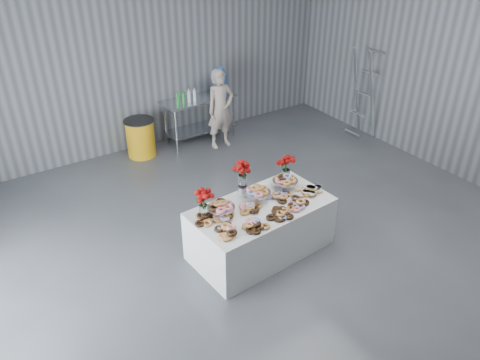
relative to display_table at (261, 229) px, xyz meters
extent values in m
plane|color=#3D4045|center=(0.16, -0.48, -0.38)|extent=(9.00, 9.00, 0.00)
cube|color=slate|center=(0.16, 4.02, 1.62)|extent=(8.00, 0.04, 4.00)
cube|color=white|center=(0.00, 0.00, 0.00)|extent=(1.96, 1.13, 0.75)
cube|color=silver|center=(1.05, 3.62, 0.51)|extent=(1.50, 0.60, 0.04)
cube|color=silver|center=(1.05, 3.62, -0.12)|extent=(1.40, 0.55, 0.03)
cylinder|color=silver|center=(0.40, 3.37, 0.05)|extent=(0.04, 0.04, 0.86)
cylinder|color=silver|center=(1.70, 3.37, 0.05)|extent=(0.04, 0.04, 0.86)
cylinder|color=silver|center=(0.40, 3.87, 0.05)|extent=(0.04, 0.04, 0.86)
cylinder|color=silver|center=(1.70, 3.87, 0.05)|extent=(0.04, 0.04, 0.86)
cylinder|color=silver|center=(-0.56, 0.11, 0.44)|extent=(0.06, 0.06, 0.12)
cylinder|color=silver|center=(-0.56, 0.11, 0.50)|extent=(0.36, 0.36, 0.01)
cylinder|color=silver|center=(0.04, 0.15, 0.44)|extent=(0.06, 0.06, 0.12)
cylinder|color=silver|center=(0.04, 0.15, 0.50)|extent=(0.36, 0.36, 0.01)
cylinder|color=silver|center=(0.54, 0.19, 0.44)|extent=(0.06, 0.06, 0.12)
cylinder|color=silver|center=(0.54, 0.19, 0.50)|extent=(0.36, 0.36, 0.01)
cylinder|color=white|center=(-0.77, 0.20, 0.46)|extent=(0.11, 0.11, 0.18)
cylinder|color=#1E5919|center=(-0.77, 0.20, 0.59)|extent=(0.04, 0.04, 0.18)
cylinder|color=white|center=(0.68, 0.35, 0.46)|extent=(0.11, 0.11, 0.18)
cylinder|color=#1E5919|center=(0.68, 0.35, 0.59)|extent=(0.04, 0.04, 0.18)
cylinder|color=silver|center=(-0.07, 0.35, 0.45)|extent=(0.14, 0.14, 0.15)
cylinder|color=white|center=(-0.07, 0.35, 0.61)|extent=(0.11, 0.11, 0.18)
cylinder|color=#1E5919|center=(-0.07, 0.35, 0.75)|extent=(0.04, 0.04, 0.18)
cylinder|color=#4184DE|center=(1.55, 3.62, 0.73)|extent=(0.28, 0.28, 0.40)
sphere|color=#4184DE|center=(1.55, 3.62, 0.98)|extent=(0.20, 0.20, 0.20)
imported|color=#CC8C93|center=(1.27, 3.15, 0.40)|extent=(0.57, 0.38, 1.56)
cylinder|color=#E9A513|center=(-0.24, 3.62, -0.02)|extent=(0.53, 0.53, 0.71)
cylinder|color=black|center=(-0.24, 3.62, 0.35)|extent=(0.57, 0.57, 0.02)
camera|label=1|loc=(-3.07, -4.17, 3.83)|focal=35.00mm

